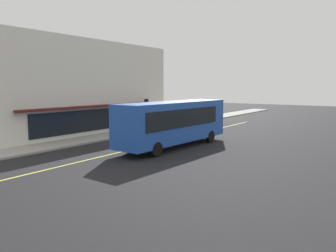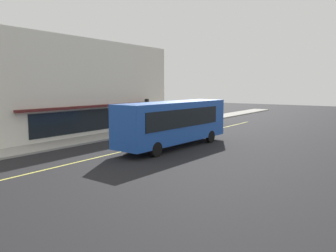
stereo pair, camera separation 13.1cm
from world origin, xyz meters
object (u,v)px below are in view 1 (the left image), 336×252
(car_maroon, at_px, (205,118))
(pedestrian_near_storefront, at_px, (130,121))
(traffic_light, at_px, (147,107))
(bus, at_px, (174,121))

(car_maroon, distance_m, pedestrian_near_storefront, 11.34)
(traffic_light, xyz_separation_m, pedestrian_near_storefront, (-1.92, 0.67, -1.32))
(bus, height_order, traffic_light, bus)
(traffic_light, distance_m, car_maroon, 9.48)
(traffic_light, relative_size, pedestrian_near_storefront, 1.81)
(traffic_light, xyz_separation_m, car_maroon, (9.12, -1.86, -1.79))
(bus, relative_size, car_maroon, 2.58)
(bus, distance_m, pedestrian_near_storefront, 8.79)
(traffic_light, bearing_deg, bus, -128.32)
(pedestrian_near_storefront, bearing_deg, traffic_light, -19.34)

